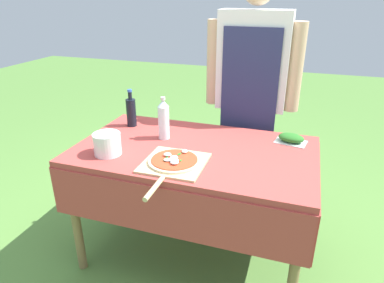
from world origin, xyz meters
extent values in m
plane|color=#517F38|center=(0.00, 0.00, 0.00)|extent=(12.00, 12.00, 0.00)
cube|color=#A83D38|center=(0.00, 0.00, 0.74)|extent=(1.36, 0.81, 0.04)
cube|color=#A83D38|center=(0.00, -0.41, 0.58)|extent=(1.36, 0.01, 0.28)
cube|color=#A83D38|center=(0.00, 0.41, 0.58)|extent=(1.36, 0.01, 0.28)
cube|color=#A83D38|center=(-0.68, 0.00, 0.58)|extent=(0.01, 0.81, 0.28)
cube|color=#A83D38|center=(0.68, 0.00, 0.58)|extent=(0.01, 0.81, 0.28)
cylinder|color=olive|center=(-0.62, -0.34, 0.36)|extent=(0.05, 0.05, 0.72)
cylinder|color=olive|center=(0.62, -0.34, 0.36)|extent=(0.05, 0.05, 0.72)
cylinder|color=olive|center=(-0.62, 0.34, 0.36)|extent=(0.05, 0.05, 0.72)
cylinder|color=olive|center=(0.62, 0.34, 0.36)|extent=(0.05, 0.05, 0.72)
cylinder|color=#4C4C51|center=(0.30, 0.59, 0.42)|extent=(0.12, 0.12, 0.85)
cylinder|color=#4C4C51|center=(0.13, 0.59, 0.42)|extent=(0.12, 0.12, 0.85)
cube|color=silver|center=(0.21, 0.59, 1.17)|extent=(0.46, 0.20, 0.64)
cube|color=navy|center=(0.21, 0.49, 0.93)|extent=(0.37, 0.01, 0.92)
cylinder|color=tan|center=(0.48, 0.59, 1.14)|extent=(0.10, 0.10, 0.57)
cylinder|color=tan|center=(-0.06, 0.59, 1.14)|extent=(0.10, 0.10, 0.57)
cube|color=#D1B27F|center=(-0.04, -0.22, 0.77)|extent=(0.32, 0.32, 0.01)
cylinder|color=#D1B27F|center=(-0.04, -0.48, 0.77)|extent=(0.03, 0.21, 0.02)
cylinder|color=beige|center=(-0.04, -0.22, 0.78)|extent=(0.27, 0.27, 0.01)
cylinder|color=#D14223|center=(-0.04, -0.22, 0.79)|extent=(0.24, 0.24, 0.00)
ellipsoid|color=white|center=(-0.02, -0.27, 0.80)|extent=(0.05, 0.05, 0.02)
ellipsoid|color=white|center=(-0.04, -0.22, 0.80)|extent=(0.06, 0.06, 0.02)
ellipsoid|color=white|center=(-0.01, -0.13, 0.80)|extent=(0.04, 0.05, 0.02)
ellipsoid|color=white|center=(-0.08, -0.20, 0.80)|extent=(0.05, 0.04, 0.02)
ellipsoid|color=white|center=(-0.03, -0.25, 0.79)|extent=(0.04, 0.03, 0.01)
ellipsoid|color=white|center=(-0.02, -0.25, 0.80)|extent=(0.06, 0.06, 0.02)
ellipsoid|color=white|center=(-0.06, -0.25, 0.80)|extent=(0.05, 0.04, 0.01)
ellipsoid|color=#286B23|center=(-0.03, -0.16, 0.79)|extent=(0.02, 0.04, 0.00)
ellipsoid|color=#286B23|center=(0.00, -0.23, 0.79)|extent=(0.01, 0.03, 0.00)
ellipsoid|color=#286B23|center=(-0.08, -0.26, 0.79)|extent=(0.03, 0.01, 0.00)
ellipsoid|color=#286B23|center=(-0.04, -0.20, 0.79)|extent=(0.02, 0.03, 0.00)
ellipsoid|color=#286B23|center=(-0.08, -0.22, 0.79)|extent=(0.03, 0.03, 0.00)
ellipsoid|color=#286B23|center=(-0.08, -0.18, 0.79)|extent=(0.03, 0.02, 0.00)
cylinder|color=black|center=(-0.51, 0.21, 0.85)|extent=(0.06, 0.06, 0.18)
cylinder|color=black|center=(-0.51, 0.21, 0.97)|extent=(0.03, 0.03, 0.05)
cylinder|color=#335BB2|center=(-0.51, 0.21, 1.00)|extent=(0.03, 0.03, 0.02)
cylinder|color=silver|center=(-0.22, 0.08, 0.86)|extent=(0.07, 0.07, 0.20)
cone|color=silver|center=(-0.22, 0.08, 0.98)|extent=(0.07, 0.07, 0.04)
cylinder|color=silver|center=(-0.22, 0.08, 1.01)|extent=(0.03, 0.03, 0.02)
cube|color=silver|center=(0.52, 0.26, 0.76)|extent=(0.20, 0.15, 0.01)
ellipsoid|color=#286B23|center=(0.52, 0.26, 0.79)|extent=(0.17, 0.12, 0.05)
cylinder|color=silver|center=(-0.43, -0.22, 0.82)|extent=(0.15, 0.15, 0.12)
camera|label=1|loc=(0.55, -1.69, 1.58)|focal=32.00mm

